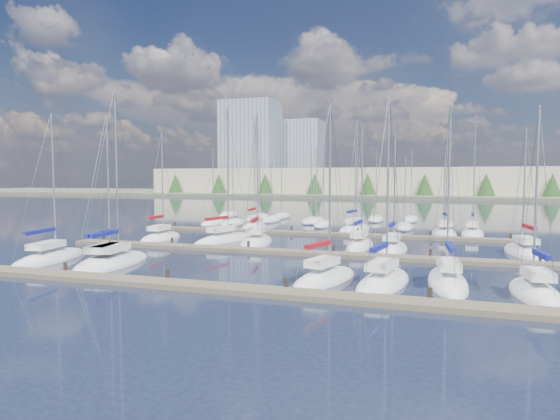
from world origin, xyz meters
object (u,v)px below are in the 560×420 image
(sailboat_e, at_px, (383,282))
(sailboat_q, at_px, (444,234))
(sailboat_n, at_px, (254,226))
(sailboat_j, at_px, (257,242))
(sailboat_r, at_px, (472,234))
(sailboat_b, at_px, (106,262))
(sailboat_a, at_px, (50,259))
(sailboat_c, at_px, (114,262))
(sailboat_i, at_px, (224,240))
(sailboat_f, at_px, (448,282))
(sailboat_p, at_px, (355,229))
(sailboat_h, at_px, (161,238))
(sailboat_k, at_px, (360,246))
(sailboat_g, at_px, (535,293))
(sailboat_l, at_px, (393,249))
(sailboat_m, at_px, (524,252))
(sailboat_d, at_px, (325,279))

(sailboat_e, height_order, sailboat_q, sailboat_e)
(sailboat_n, bearing_deg, sailboat_j, -75.81)
(sailboat_r, bearing_deg, sailboat_b, -130.13)
(sailboat_e, xyz_separation_m, sailboat_a, (-26.37, 0.43, -0.01))
(sailboat_b, bearing_deg, sailboat_c, -3.51)
(sailboat_b, relative_size, sailboat_i, 0.84)
(sailboat_c, distance_m, sailboat_f, 24.28)
(sailboat_p, bearing_deg, sailboat_a, -115.42)
(sailboat_j, distance_m, sailboat_a, 18.98)
(sailboat_c, bearing_deg, sailboat_n, 82.74)
(sailboat_h, bearing_deg, sailboat_k, -1.22)
(sailboat_k, bearing_deg, sailboat_e, -73.46)
(sailboat_g, xyz_separation_m, sailboat_r, (-1.04, 29.03, 0.00))
(sailboat_f, bearing_deg, sailboat_l, 105.38)
(sailboat_b, bearing_deg, sailboat_k, 27.49)
(sailboat_c, bearing_deg, sailboat_b, -176.92)
(sailboat_h, bearing_deg, sailboat_n, 66.87)
(sailboat_m, bearing_deg, sailboat_g, -103.65)
(sailboat_d, bearing_deg, sailboat_e, 19.25)
(sailboat_b, distance_m, sailboat_e, 21.10)
(sailboat_j, xyz_separation_m, sailboat_i, (-3.80, 0.34, 0.01))
(sailboat_d, relative_size, sailboat_r, 0.88)
(sailboat_g, height_order, sailboat_q, sailboat_g)
(sailboat_c, xyz_separation_m, sailboat_k, (16.82, 14.49, 0.01))
(sailboat_e, height_order, sailboat_g, sailboat_e)
(sailboat_c, relative_size, sailboat_q, 1.28)
(sailboat_i, distance_m, sailboat_r, 28.73)
(sailboat_l, distance_m, sailboat_n, 24.20)
(sailboat_n, bearing_deg, sailboat_e, -63.49)
(sailboat_a, relative_size, sailboat_k, 1.03)
(sailboat_h, height_order, sailboat_q, sailboat_h)
(sailboat_q, xyz_separation_m, sailboat_r, (3.14, 0.76, 0.02))
(sailboat_p, relative_size, sailboat_a, 1.16)
(sailboat_c, bearing_deg, sailboat_q, 42.25)
(sailboat_l, xyz_separation_m, sailboat_j, (-13.60, 0.90, 0.00))
(sailboat_g, xyz_separation_m, sailboat_j, (-22.55, 15.10, -0.01))
(sailboat_g, distance_m, sailboat_p, 33.01)
(sailboat_f, height_order, sailboat_d, sailboat_d)
(sailboat_b, distance_m, sailboat_l, 24.63)
(sailboat_l, bearing_deg, sailboat_a, -148.69)
(sailboat_b, bearing_deg, sailboat_f, -10.28)
(sailboat_d, height_order, sailboat_r, sailboat_r)
(sailboat_e, relative_size, sailboat_q, 1.13)
(sailboat_l, distance_m, sailboat_p, 16.39)
(sailboat_f, xyz_separation_m, sailboat_i, (-21.72, 13.84, 0.01))
(sailboat_f, xyz_separation_m, sailboat_d, (-7.50, -1.63, 0.01))
(sailboat_h, height_order, sailboat_b, sailboat_b)
(sailboat_l, relative_size, sailboat_f, 0.97)
(sailboat_g, distance_m, sailboat_m, 15.95)
(sailboat_h, relative_size, sailboat_a, 0.98)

